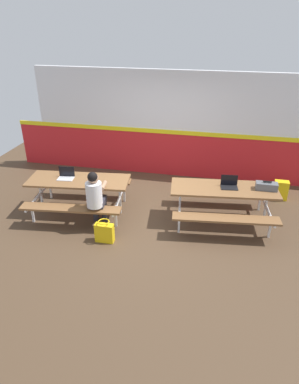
{
  "coord_description": "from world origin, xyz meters",
  "views": [
    {
      "loc": [
        1.3,
        -5.82,
        3.7
      ],
      "look_at": [
        0.0,
        0.13,
        0.55
      ],
      "focal_mm": 32.15,
      "sensor_mm": 36.0,
      "label": 1
    }
  ],
  "objects_px": {
    "picnic_table_left": "(79,187)",
    "toolbox_grey": "(267,186)",
    "backpack_dark": "(281,190)",
    "laptop_dark": "(229,185)",
    "tote_bag_bright": "(104,232)",
    "student_nearer": "(95,195)",
    "picnic_table_right": "(223,195)",
    "laptop_silver": "(66,176)"
  },
  "relations": [
    {
      "from": "picnic_table_left",
      "to": "toolbox_grey",
      "type": "xyz_separation_m",
      "value": [
        3.67,
        0.34,
        0.23
      ]
    },
    {
      "from": "backpack_dark",
      "to": "picnic_table_left",
      "type": "bearing_deg",
      "value": -160.59
    },
    {
      "from": "laptop_dark",
      "to": "backpack_dark",
      "type": "xyz_separation_m",
      "value": [
        1.17,
        1.16,
        -0.57
      ]
    },
    {
      "from": "picnic_table_left",
      "to": "tote_bag_bright",
      "type": "relative_size",
      "value": 4.9
    },
    {
      "from": "student_nearer",
      "to": "laptop_dark",
      "type": "relative_size",
      "value": 3.51
    },
    {
      "from": "backpack_dark",
      "to": "tote_bag_bright",
      "type": "height_order",
      "value": "backpack_dark"
    },
    {
      "from": "student_nearer",
      "to": "toolbox_grey",
      "type": "bearing_deg",
      "value": 15.03
    },
    {
      "from": "picnic_table_left",
      "to": "laptop_dark",
      "type": "height_order",
      "value": "laptop_dark"
    },
    {
      "from": "picnic_table_left",
      "to": "tote_bag_bright",
      "type": "distance_m",
      "value": 1.31
    },
    {
      "from": "picnic_table_right",
      "to": "tote_bag_bright",
      "type": "distance_m",
      "value": 2.4
    },
    {
      "from": "picnic_table_left",
      "to": "backpack_dark",
      "type": "height_order",
      "value": "picnic_table_left"
    },
    {
      "from": "picnic_table_left",
      "to": "toolbox_grey",
      "type": "height_order",
      "value": "toolbox_grey"
    },
    {
      "from": "student_nearer",
      "to": "laptop_dark",
      "type": "height_order",
      "value": "student_nearer"
    },
    {
      "from": "picnic_table_right",
      "to": "toolbox_grey",
      "type": "relative_size",
      "value": 5.27
    },
    {
      "from": "laptop_dark",
      "to": "picnic_table_left",
      "type": "bearing_deg",
      "value": -174.26
    },
    {
      "from": "picnic_table_right",
      "to": "toolbox_grey",
      "type": "distance_m",
      "value": 0.82
    },
    {
      "from": "picnic_table_right",
      "to": "laptop_silver",
      "type": "relative_size",
      "value": 6.14
    },
    {
      "from": "picnic_table_right",
      "to": "student_nearer",
      "type": "distance_m",
      "value": 2.47
    },
    {
      "from": "picnic_table_right",
      "to": "tote_bag_bright",
      "type": "relative_size",
      "value": 4.9
    },
    {
      "from": "laptop_silver",
      "to": "tote_bag_bright",
      "type": "height_order",
      "value": "laptop_silver"
    },
    {
      "from": "picnic_table_right",
      "to": "backpack_dark",
      "type": "xyz_separation_m",
      "value": [
        1.26,
        1.21,
        -0.36
      ]
    },
    {
      "from": "laptop_silver",
      "to": "toolbox_grey",
      "type": "relative_size",
      "value": 0.86
    },
    {
      "from": "laptop_silver",
      "to": "tote_bag_bright",
      "type": "relative_size",
      "value": 0.8
    },
    {
      "from": "picnic_table_left",
      "to": "picnic_table_right",
      "type": "relative_size",
      "value": 1.0
    },
    {
      "from": "student_nearer",
      "to": "laptop_silver",
      "type": "bearing_deg",
      "value": 148.09
    },
    {
      "from": "student_nearer",
      "to": "toolbox_grey",
      "type": "distance_m",
      "value": 3.24
    },
    {
      "from": "laptop_dark",
      "to": "tote_bag_bright",
      "type": "bearing_deg",
      "value": -150.14
    },
    {
      "from": "laptop_dark",
      "to": "tote_bag_bright",
      "type": "xyz_separation_m",
      "value": [
        -2.14,
        -1.23,
        -0.59
      ]
    },
    {
      "from": "backpack_dark",
      "to": "student_nearer",
      "type": "bearing_deg",
      "value": -151.5
    },
    {
      "from": "picnic_table_left",
      "to": "toolbox_grey",
      "type": "relative_size",
      "value": 5.27
    },
    {
      "from": "student_nearer",
      "to": "backpack_dark",
      "type": "xyz_separation_m",
      "value": [
        3.61,
        1.96,
        -0.49
      ]
    },
    {
      "from": "student_nearer",
      "to": "tote_bag_bright",
      "type": "height_order",
      "value": "student_nearer"
    },
    {
      "from": "backpack_dark",
      "to": "picnic_table_right",
      "type": "bearing_deg",
      "value": -136.12
    },
    {
      "from": "picnic_table_left",
      "to": "laptop_dark",
      "type": "xyz_separation_m",
      "value": [
        2.98,
        0.3,
        0.21
      ]
    },
    {
      "from": "picnic_table_right",
      "to": "laptop_dark",
      "type": "distance_m",
      "value": 0.23
    },
    {
      "from": "picnic_table_left",
      "to": "laptop_silver",
      "type": "distance_m",
      "value": 0.34
    },
    {
      "from": "toolbox_grey",
      "to": "backpack_dark",
      "type": "height_order",
      "value": "toolbox_grey"
    },
    {
      "from": "toolbox_grey",
      "to": "tote_bag_bright",
      "type": "relative_size",
      "value": 0.93
    },
    {
      "from": "laptop_silver",
      "to": "laptop_dark",
      "type": "bearing_deg",
      "value": 5.16
    },
    {
      "from": "laptop_dark",
      "to": "laptop_silver",
      "type": "bearing_deg",
      "value": -174.84
    },
    {
      "from": "picnic_table_left",
      "to": "toolbox_grey",
      "type": "distance_m",
      "value": 3.7
    },
    {
      "from": "toolbox_grey",
      "to": "backpack_dark",
      "type": "relative_size",
      "value": 0.91
    }
  ]
}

